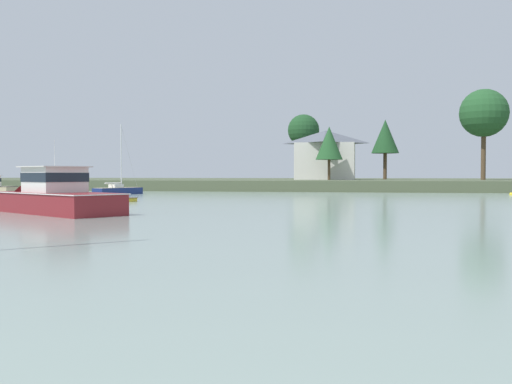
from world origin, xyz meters
The scene contains 10 objects.
far_shore_bank centered at (0.00, 97.72, 0.73)m, with size 179.94×53.59×1.46m, color #4C563D.
sailboat_navy centered at (-19.61, 58.22, 0.21)m, with size 3.88×6.52×8.60m.
cruiser_maroon centered at (-10.55, 27.89, 0.59)m, with size 10.74×8.39×5.61m.
dinghy_yellow centered at (-12.32, 42.38, 0.12)m, with size 3.11×2.18×0.47m.
mooring_buoy_yellow centered at (24.35, 64.71, 0.08)m, with size 0.43×0.43×0.48m.
shore_tree_inland_b centered at (-2.45, 98.00, 9.99)m, with size 5.56×5.56×11.40m.
shore_tree_right centered at (2.93, 83.47, 6.97)m, with size 4.06×4.06×8.02m.
shore_tree_left_mid centered at (25.84, 88.47, 11.50)m, with size 7.22×7.22×13.71m.
shore_tree_inland_a centered at (11.54, 95.48, 8.58)m, with size 4.59×4.59×10.00m.
cottage_hillside centered at (1.96, 90.25, 5.56)m, with size 10.04×8.96×7.95m.
Camera 1 is at (8.27, -4.43, 2.33)m, focal length 40.86 mm.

